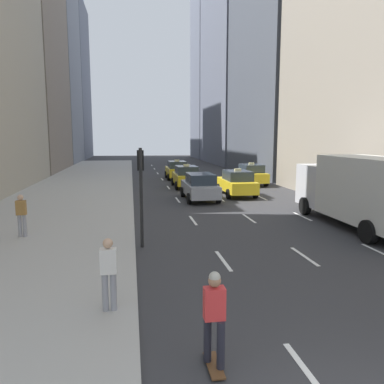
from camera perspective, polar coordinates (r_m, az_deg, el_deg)
The scene contains 14 objects.
sidewalk_left at distance 30.85m, azimuth -16.48°, elevation 0.76°, with size 8.00×66.00×0.15m, color #ADAAA3.
lane_markings at distance 27.25m, azimuth 2.87°, elevation -0.02°, with size 5.72×56.00×0.01m.
building_row_left at distance 48.58m, azimuth -23.41°, elevation 19.18°, with size 6.00×77.46×33.58m.
building_row_right at distance 47.26m, azimuth 10.07°, elevation 18.93°, with size 6.00×74.17×30.54m.
taxi_lead at distance 31.79m, azimuth 8.90°, elevation 2.68°, with size 2.02×4.40×1.87m.
taxi_second at distance 25.68m, azimuth 6.82°, elevation 1.39°, with size 2.02×4.40×1.87m.
taxi_third at distance 35.68m, azimuth -2.34°, elevation 3.38°, with size 2.02×4.40×1.87m.
taxi_fourth at distance 29.70m, azimuth -0.92°, elevation 2.38°, with size 2.02×4.40×1.87m.
sedan_black_near at distance 23.72m, azimuth 1.22°, elevation 0.84°, with size 2.02×4.55×1.71m.
box_truck at distance 17.76m, azimuth 24.65°, elevation 0.28°, with size 2.58×8.40×3.15m.
skateboarder at distance 6.71m, azimuth 3.41°, elevation -18.29°, with size 0.36×0.80×1.75m.
pedestrian_near_curb at distance 8.58m, azimuth -12.59°, elevation -11.62°, with size 0.36×0.22×1.65m.
pedestrian_mid_block at distance 15.83m, azimuth -24.55°, elevation -2.97°, with size 0.36×0.22×1.65m.
traffic_light_pole at distance 13.51m, azimuth -7.80°, elevation 1.65°, with size 0.24×0.42×3.60m.
Camera 1 is at (-3.08, -3.35, 3.97)m, focal length 35.00 mm.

